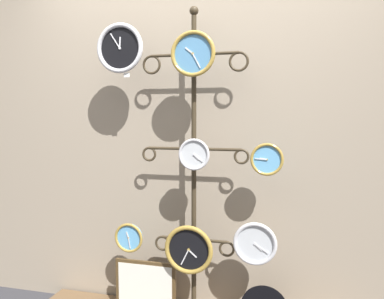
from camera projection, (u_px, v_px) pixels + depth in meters
name	position (u px, v px, depth m)	size (l,w,h in m)	color
shop_wall	(200.00, 118.00, 2.59)	(4.40, 0.04, 2.80)	gray
display_stand	(194.00, 229.00, 2.50)	(0.73, 0.40, 2.11)	#382D1E
clock_top_left	(120.00, 48.00, 2.41)	(0.32, 0.04, 0.32)	black
clock_top_center	(193.00, 54.00, 2.29)	(0.28, 0.04, 0.28)	#4C84B2
clock_middle_center	(194.00, 154.00, 2.34)	(0.20, 0.04, 0.20)	silver
clock_middle_right	(267.00, 159.00, 2.26)	(0.20, 0.04, 0.20)	#60A8DB
clock_bottom_left	(129.00, 238.00, 2.54)	(0.20, 0.04, 0.20)	#60A8DB
clock_bottom_center	(189.00, 250.00, 2.40)	(0.32, 0.04, 0.32)	black
clock_bottom_right	(255.00, 244.00, 2.31)	(0.27, 0.04, 0.27)	silver
picture_frame	(145.00, 288.00, 2.55)	(0.43, 0.02, 0.37)	#4C381E
price_tag_upper	(127.00, 75.00, 2.41)	(0.04, 0.00, 0.03)	white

